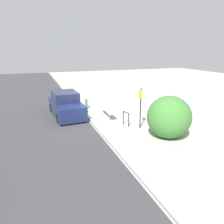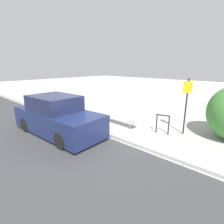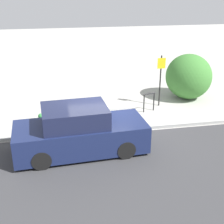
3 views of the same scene
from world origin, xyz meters
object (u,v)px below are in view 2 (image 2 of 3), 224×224
at_px(sign_post, 186,102).
at_px(parked_car_near, 57,117).
at_px(bike_rack, 163,122).
at_px(fire_hydrant, 74,111).
at_px(bench, 119,116).

distance_m(sign_post, parked_car_near, 5.33).
distance_m(bike_rack, parked_car_near, 4.41).
bearing_deg(bike_rack, fire_hydrant, -164.21).
bearing_deg(bench, fire_hydrant, -159.86).
bearing_deg(sign_post, bench, -159.35).
distance_m(fire_hydrant, parked_car_near, 2.13).
bearing_deg(fire_hydrant, parked_car_near, -53.27).
height_order(sign_post, parked_car_near, sign_post).
bearing_deg(sign_post, fire_hydrant, -160.37).
distance_m(bike_rack, sign_post, 1.24).
height_order(bike_rack, fire_hydrant, bike_rack).
height_order(fire_hydrant, parked_car_near, parked_car_near).
bearing_deg(parked_car_near, bench, 60.63).
relative_size(bike_rack, sign_post, 0.36).
relative_size(bench, sign_post, 0.94).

